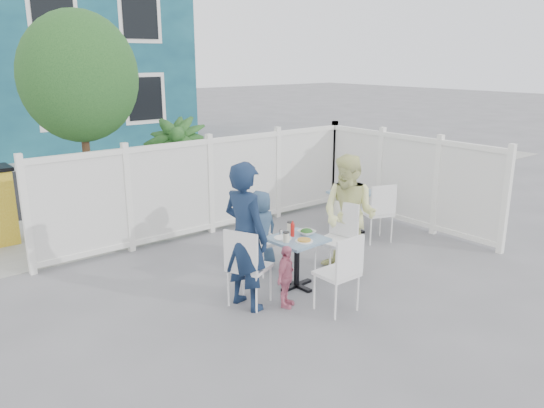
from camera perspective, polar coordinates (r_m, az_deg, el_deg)
ground at (r=7.27m, az=3.08°, el=-7.90°), size 80.00×80.00×0.00m
near_sidewalk at (r=10.25m, az=-11.16°, el=-1.10°), size 24.00×2.60×0.01m
street at (r=13.55m, az=-18.49°, el=2.44°), size 24.00×5.00×0.01m
far_sidewalk at (r=16.44m, az=-22.31°, el=4.28°), size 24.00×1.60×0.01m
fence_back at (r=8.91m, az=-6.65°, el=1.78°), size 5.86×0.08×1.60m
fence_right at (r=9.54m, az=14.32°, el=2.31°), size 0.08×3.66×1.60m
tree at (r=8.75m, az=-20.02°, el=12.69°), size 1.80×1.62×3.59m
potted_shrub_a at (r=9.34m, az=-10.33°, el=3.29°), size 1.50×1.50×1.89m
potted_shrub_b at (r=10.44m, az=0.16°, el=3.57°), size 1.40×1.24×1.45m
main_table at (r=6.80m, az=2.70°, el=-4.88°), size 0.67×0.67×0.67m
spare_table at (r=9.13m, az=8.68°, el=0.42°), size 0.71×0.71×0.69m
chair_left at (r=6.26m, az=-2.83°, el=-6.26°), size 0.57×0.58×0.97m
chair_right at (r=7.25m, az=7.21°, el=-3.15°), size 0.52×0.53×1.00m
chair_back at (r=7.33m, az=-1.03°, el=-3.15°), size 0.43×0.41×0.93m
chair_near at (r=6.17m, az=7.55°, el=-6.88°), size 0.43×0.42×0.95m
chair_spare at (r=8.58m, az=11.47°, el=-0.51°), size 0.56×0.55×0.97m
man at (r=6.16m, az=-2.86°, el=-3.47°), size 0.51×0.70×1.77m
woman at (r=7.28m, az=8.30°, el=-1.14°), size 0.83×0.94×1.64m
boy at (r=7.45m, az=-1.25°, el=-2.74°), size 0.55×0.36×1.11m
toddler at (r=6.33m, az=1.50°, el=-7.81°), size 0.48×0.38×0.77m
plate_main at (r=6.63m, az=3.47°, el=-4.00°), size 0.22×0.22×0.01m
plate_side at (r=6.72m, az=1.17°, el=-3.68°), size 0.23×0.23×0.02m
salad_bowl at (r=6.88m, az=3.74°, el=-3.08°), size 0.22×0.22×0.05m
coffee_cup_a at (r=6.59m, az=1.53°, el=-3.61°), size 0.08×0.08×0.12m
coffee_cup_b at (r=6.95m, az=2.00°, el=-2.52°), size 0.09×0.09×0.13m
ketchup_bottle at (r=6.78m, az=2.22°, el=-2.82°), size 0.05×0.05×0.17m
salt_shaker at (r=6.85m, az=1.01°, el=-3.08°), size 0.03×0.03×0.06m
pepper_shaker at (r=6.88m, az=0.94°, el=-3.02°), size 0.03×0.03×0.06m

